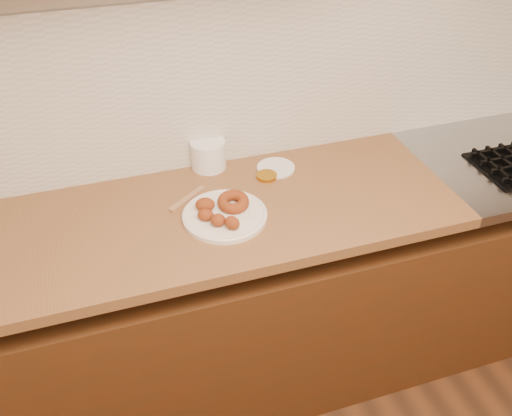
# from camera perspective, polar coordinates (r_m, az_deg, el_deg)

# --- Properties ---
(wall_back) EXTENTS (4.00, 0.02, 2.70)m
(wall_back) POSITION_cam_1_polar(r_m,az_deg,el_deg) (1.93, 2.18, 17.75)
(wall_back) COLOR #BFAC91
(wall_back) RESTS_ON ground
(base_cabinet) EXTENTS (3.60, 0.60, 0.77)m
(base_cabinet) POSITION_cam_1_polar(r_m,az_deg,el_deg) (2.21, 4.33, -9.33)
(base_cabinet) COLOR #48220D
(base_cabinet) RESTS_ON floor
(butcher_block) EXTENTS (2.30, 0.62, 0.04)m
(butcher_block) POSITION_cam_1_polar(r_m,az_deg,el_deg) (1.78, -14.74, -2.73)
(butcher_block) COLOR brown
(butcher_block) RESTS_ON base_cabinet
(backsplash) EXTENTS (3.60, 0.02, 0.60)m
(backsplash) POSITION_cam_1_polar(r_m,az_deg,el_deg) (1.97, 2.20, 13.52)
(backsplash) COLOR beige
(backsplash) RESTS_ON wall_back
(donut_plate) EXTENTS (0.28, 0.28, 0.02)m
(donut_plate) POSITION_cam_1_polar(r_m,az_deg,el_deg) (1.76, -3.30, -0.80)
(donut_plate) COLOR silver
(donut_plate) RESTS_ON butcher_block
(ring_donut) EXTENTS (0.11, 0.11, 0.05)m
(ring_donut) POSITION_cam_1_polar(r_m,az_deg,el_deg) (1.78, -2.43, 0.66)
(ring_donut) COLOR #8B3B16
(ring_donut) RESTS_ON donut_plate
(fried_dough_chunks) EXTENTS (0.13, 0.18, 0.04)m
(fried_dough_chunks) POSITION_cam_1_polar(r_m,az_deg,el_deg) (1.72, -4.48, -0.61)
(fried_dough_chunks) COLOR #8B3B16
(fried_dough_chunks) RESTS_ON donut_plate
(plastic_tub) EXTENTS (0.15, 0.15, 0.11)m
(plastic_tub) POSITION_cam_1_polar(r_m,az_deg,el_deg) (1.99, -5.05, 5.66)
(plastic_tub) COLOR white
(plastic_tub) RESTS_ON butcher_block
(tub_lid) EXTENTS (0.16, 0.16, 0.01)m
(tub_lid) POSITION_cam_1_polar(r_m,az_deg,el_deg) (2.00, 2.10, 4.24)
(tub_lid) COLOR white
(tub_lid) RESTS_ON butcher_block
(brass_jar_lid) EXTENTS (0.09, 0.09, 0.01)m
(brass_jar_lid) POSITION_cam_1_polar(r_m,az_deg,el_deg) (1.95, 1.13, 3.39)
(brass_jar_lid) COLOR #B47C18
(brass_jar_lid) RESTS_ON butcher_block
(wooden_utensil) EXTENTS (0.15, 0.12, 0.01)m
(wooden_utensil) POSITION_cam_1_polar(r_m,az_deg,el_deg) (1.85, -7.24, 0.94)
(wooden_utensil) COLOR #9B6D47
(wooden_utensil) RESTS_ON butcher_block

